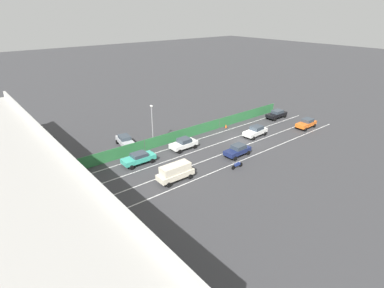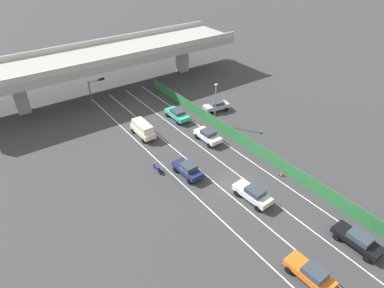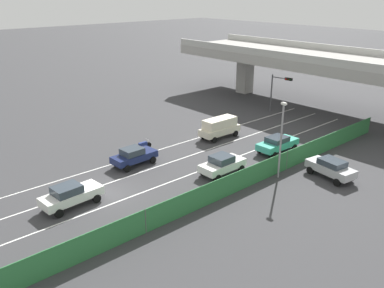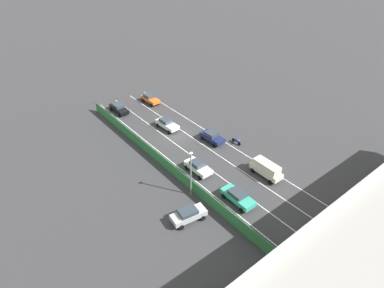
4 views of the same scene
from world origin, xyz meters
The scene contains 19 objects.
ground_plane centered at (0.00, 0.00, 0.00)m, with size 300.00×300.00×0.00m, color #38383A.
lane_line_left_edge centered at (-4.85, 6.96, 0.00)m, with size 0.14×49.92×0.01m, color silver.
lane_line_mid_left centered at (-1.62, 6.96, 0.00)m, with size 0.14×49.92×0.01m, color silver.
lane_line_mid_right centered at (1.62, 6.96, 0.00)m, with size 0.14×49.92×0.01m, color silver.
lane_line_right_edge centered at (4.85, 6.96, 0.00)m, with size 0.14×49.92×0.01m, color silver.
elevated_overpass centered at (0.00, 33.92, 6.14)m, with size 48.56×11.08×7.84m.
green_fence centered at (6.50, 6.96, 0.88)m, with size 0.10×46.02×1.76m.
car_sedan_navy centered at (-3.37, 5.08, 0.91)m, with size 2.10×4.27×1.66m.
car_taxi_teal centered at (3.32, 17.46, 0.89)m, with size 2.08×4.62×1.59m.
car_hatchback_white centered at (-0.10, -2.71, 0.94)m, with size 2.20×4.63×1.73m.
car_taxi_orange centered at (-3.18, -12.78, 0.90)m, with size 2.08×4.37×1.65m.
car_sedan_black centered at (3.43, -13.06, 0.88)m, with size 2.01×4.62×1.59m.
car_van_cream centered at (-3.40, 16.18, 1.22)m, with size 2.01×4.74×2.16m.
car_sedan_white centered at (3.33, 9.71, 0.92)m, with size 2.08×4.27×1.71m.
motorcycle centered at (-6.00, 7.92, 0.46)m, with size 0.60×1.95×0.93m.
parked_wagon_silver centered at (9.99, 16.04, 0.93)m, with size 4.42×2.44×1.66m.
traffic_light centered at (-5.14, 28.49, 3.48)m, with size 2.87×0.59×4.89m.
street_lamp centered at (7.02, 12.77, 4.06)m, with size 0.60×0.36×6.63m.
traffic_cone centered at (5.82, -1.72, 0.35)m, with size 0.47×0.47×0.74m.
Camera 2 is at (-21.69, -21.28, 25.70)m, focal length 31.41 mm.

